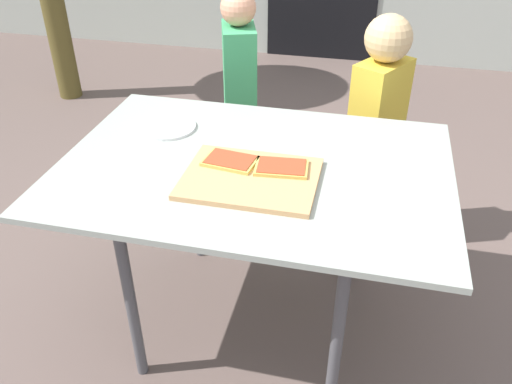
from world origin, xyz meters
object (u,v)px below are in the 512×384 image
object	(u,v)px
cutting_board	(250,178)
pizza_slice_far_left	(230,161)
dining_table	(254,181)
child_right	(377,119)
plate_white_left	(167,127)
pizza_slice_far_right	(281,167)
child_left	(240,94)

from	to	relation	value
cutting_board	pizza_slice_far_left	bearing A→B (deg)	141.47
dining_table	pizza_slice_far_left	world-z (taller)	pizza_slice_far_left
dining_table	cutting_board	bearing A→B (deg)	-83.47
dining_table	pizza_slice_far_left	bearing A→B (deg)	-154.37
pizza_slice_far_left	child_right	world-z (taller)	child_right
cutting_board	child_right	bearing A→B (deg)	64.08
plate_white_left	child_right	distance (m)	0.87
pizza_slice_far_right	pizza_slice_far_left	size ratio (longest dim) A/B	0.98
child_left	dining_table	bearing A→B (deg)	-72.03
plate_white_left	child_right	bearing A→B (deg)	32.37
dining_table	pizza_slice_far_left	xyz separation A→B (m)	(-0.07, -0.03, 0.08)
plate_white_left	child_right	size ratio (longest dim) A/B	0.20
dining_table	child_right	distance (m)	0.74
dining_table	child_right	xyz separation A→B (m)	(0.37, 0.64, -0.04)
child_left	plate_white_left	bearing A→B (deg)	-100.03
cutting_board	plate_white_left	bearing A→B (deg)	143.60
dining_table	cutting_board	size ratio (longest dim) A/B	3.07
pizza_slice_far_right	child_right	world-z (taller)	child_right
pizza_slice_far_left	child_right	distance (m)	0.81
pizza_slice_far_right	child_left	xyz separation A→B (m)	(-0.35, 0.82, -0.13)
dining_table	plate_white_left	bearing A→B (deg)	153.87
child_right	cutting_board	bearing A→B (deg)	-115.92
pizza_slice_far_right	plate_white_left	bearing A→B (deg)	154.91
child_left	child_right	size ratio (longest dim) A/B	1.03
dining_table	pizza_slice_far_right	distance (m)	0.13
pizza_slice_far_left	child_left	world-z (taller)	child_left
cutting_board	pizza_slice_far_right	size ratio (longest dim) A/B	2.36
cutting_board	child_right	xyz separation A→B (m)	(0.36, 0.74, -0.11)
pizza_slice_far_left	plate_white_left	xyz separation A→B (m)	(-0.29, 0.21, -0.02)
dining_table	pizza_slice_far_right	bearing A→B (deg)	-20.95
cutting_board	child_left	world-z (taller)	child_left
child_left	pizza_slice_far_right	bearing A→B (deg)	-66.98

